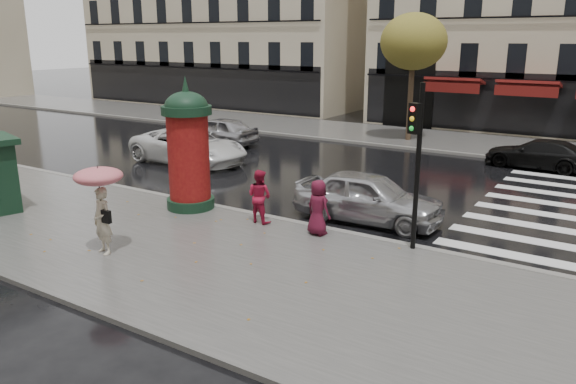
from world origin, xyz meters
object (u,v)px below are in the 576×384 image
Objects in this scene: morris_column at (188,146)px; car_black at (538,154)px; car_silver at (368,197)px; car_white at (189,146)px; traffic_light at (417,151)px; car_far_silver at (219,131)px; woman_red at (259,196)px; woman_umbrella at (100,196)px; man_burgundy at (318,207)px.

car_black is (8.29, 12.60, -1.50)m from morris_column.
car_silver is 0.81× the size of car_white.
car_black is at bearing 56.67° from morris_column.
car_black is at bearing -18.97° from car_silver.
traffic_light is 12.49m from car_black.
car_silver is at bearing -12.72° from car_black.
traffic_light is 16.74m from car_far_silver.
car_far_silver is at bearing 55.29° from car_silver.
car_white is 1.30× the size of car_far_silver.
car_silver is at bearing 60.68° from car_far_silver.
car_black is at bearing -110.24° from woman_red.
car_silver reaches higher than car_far_silver.
car_far_silver is at bearing 25.62° from car_white.
car_black is at bearing 85.37° from traffic_light.
morris_column reaches higher than woman_umbrella.
woman_red is at bearing 127.06° from car_silver.
car_white is at bearing -57.48° from car_black.
woman_umbrella is at bearing -145.19° from traffic_light.
woman_umbrella is at bearing -20.47° from car_black.
car_far_silver is (-13.88, 9.15, -1.97)m from traffic_light.
morris_column reaches higher than car_far_silver.
car_far_silver is at bearing -26.54° from man_burgundy.
morris_column is (-2.72, 0.00, 1.21)m from woman_red.
woman_umbrella is at bearing 69.40° from woman_red.
woman_red reaches higher than car_silver.
woman_red reaches higher than car_white.
morris_column is 0.75× the size of car_white.
car_silver is (5.24, 2.11, -1.35)m from morris_column.
traffic_light is at bearing -159.47° from man_burgundy.
woman_red is 0.28× the size of car_white.
car_black is (13.17, 7.33, -0.15)m from car_white.
car_black is (0.99, 12.28, -2.07)m from traffic_light.
car_far_silver is (-9.31, 9.47, -0.18)m from woman_red.
car_silver is 1.06× the size of car_far_silver.
car_far_silver is at bearing 124.82° from morris_column.
woman_umbrella is 0.41× the size of car_white.
traffic_light is 13.29m from car_white.
man_burgundy is 0.37× the size of traffic_light.
morris_column is at bearing 3.59° from woman_red.
traffic_light reaches higher than woman_umbrella.
man_burgundy is (3.84, 4.15, -0.74)m from woman_umbrella.
traffic_light reaches higher than car_silver.
car_far_silver is (-11.83, 7.37, -0.04)m from car_silver.
man_burgundy reaches higher than car_white.
woman_red is at bearing 65.82° from woman_umbrella.
man_burgundy is at bearing -12.45° from car_black.
woman_umbrella is at bearing -78.34° from morris_column.
traffic_light is (4.57, 0.32, 1.78)m from woman_red.
man_burgundy is at bearing -115.25° from car_white.
car_white is (-9.59, 5.27, -0.12)m from man_burgundy.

